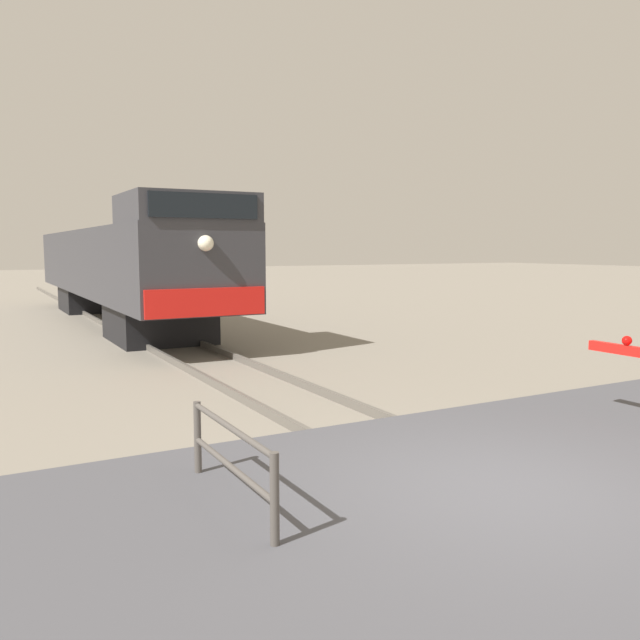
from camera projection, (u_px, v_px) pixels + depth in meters
ground_plane at (504, 503)px, 6.70m from camera, size 160.00×160.00×0.00m
rail_track_left at (450, 510)px, 6.35m from camera, size 0.08×80.00×0.15m
rail_track_right at (553, 484)px, 7.03m from camera, size 0.08×80.00×0.15m
road_surface at (504, 496)px, 6.69m from camera, size 36.00×5.84×0.15m
locomotive at (121, 266)px, 22.32m from camera, size 2.95×18.65×3.90m
guard_railing at (231, 458)px, 6.25m from camera, size 0.08×2.10×0.95m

